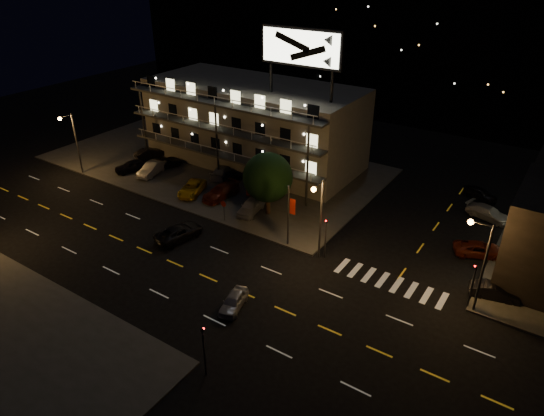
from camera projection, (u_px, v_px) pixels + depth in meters
The scene contains 29 objects.
ground at pixel (191, 270), 43.56m from camera, with size 140.00×140.00×0.00m, color black.
curb_nw at pixel (213, 163), 65.03m from camera, with size 44.00×24.00×0.15m, color #343432.
motel at pixel (254, 123), 63.41m from camera, with size 28.00×13.80×18.10m.
hill_backdrop at pixel (408, 32), 91.47m from camera, with size 120.00×25.00×24.00m.
streetlight_nw at pixel (73, 138), 59.70m from camera, with size 0.44×1.92×8.00m.
streetlight_nc at pixel (319, 212), 42.90m from camera, with size 0.44×1.92×8.00m.
streetlight_ne at pixel (481, 258), 36.53m from camera, with size 1.92×0.44×8.00m.
signal_nw at pixel (326, 234), 44.20m from camera, with size 0.20×0.27×4.60m.
signal_sw at pixel (204, 346), 31.73m from camera, with size 0.20×0.27×4.60m.
signal_ne at pixel (473, 282), 37.87m from camera, with size 0.27×0.20×4.60m.
banner_north at pixel (289, 215), 45.63m from camera, with size 0.83×0.16×6.40m.
stop_sign at pixel (224, 208), 50.51m from camera, with size 0.91×0.11×2.61m.
tree at pixel (267, 179), 50.80m from camera, with size 5.49×5.29×6.91m.
lot_car_0 at pixel (132, 166), 62.25m from camera, with size 1.73×4.30×1.47m, color black.
lot_car_1 at pixel (152, 169), 61.37m from camera, with size 1.63×4.67×1.54m, color gray.
lot_car_2 at pixel (192, 188), 56.60m from camera, with size 2.17×4.71×1.31m, color gold.
lot_car_3 at pixel (221, 192), 55.64m from camera, with size 2.05×5.05×1.47m, color #5D1B0D.
lot_car_4 at pixel (251, 206), 52.51m from camera, with size 1.78×4.42×1.51m, color gray.
lot_car_5 at pixel (150, 153), 66.26m from camera, with size 1.45×4.15×1.37m, color black.
lot_car_6 at pixel (165, 163), 63.43m from camera, with size 2.14×4.64×1.29m, color black.
lot_car_7 at pixel (223, 171), 60.81m from camera, with size 2.04×5.01×1.45m, color gray.
lot_car_8 at pixel (234, 175), 59.93m from camera, with size 1.53×3.80×1.30m, color black.
lot_car_9 at pixel (259, 185), 57.10m from camera, with size 1.57×4.51×1.49m, color #5D1B0D.
side_car_0 at pixel (494, 292), 39.82m from camera, with size 1.40×4.02×1.32m, color black.
side_car_1 at pixel (479, 249), 45.45m from camera, with size 2.15×4.66×1.29m, color #5D1B0D.
side_car_2 at pixel (488, 213), 51.65m from camera, with size 1.90×4.68×1.36m, color gray.
side_car_3 at pixel (480, 193), 55.76m from camera, with size 1.55×3.86×1.32m, color black.
road_car_east at pixel (234, 301), 38.81m from camera, with size 1.46×3.63×1.24m, color gray.
road_car_west at pixel (179, 232), 48.07m from camera, with size 2.34×5.07×1.41m, color black.
Camera 1 is at (25.81, -25.73, 25.58)m, focal length 32.00 mm.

